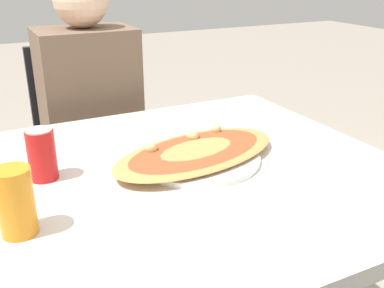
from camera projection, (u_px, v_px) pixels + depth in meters
The scene contains 6 objects.
dining_table at pixel (185, 196), 1.15m from camera, with size 1.07×0.98×0.76m.
chair_far_seated at pixel (88, 148), 1.88m from camera, with size 0.40×0.40×0.93m.
person_seated at pixel (92, 112), 1.71m from camera, with size 0.35×0.28×1.21m.
pizza_main at pixel (196, 153), 1.17m from camera, with size 0.53×0.35×0.06m.
soda_can at pixel (42, 155), 1.05m from camera, with size 0.07×0.07×0.12m.
drink_glass at pixel (16, 202), 0.84m from camera, with size 0.07×0.07×0.13m.
Camera 1 is at (-0.44, -0.92, 1.24)m, focal length 42.00 mm.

